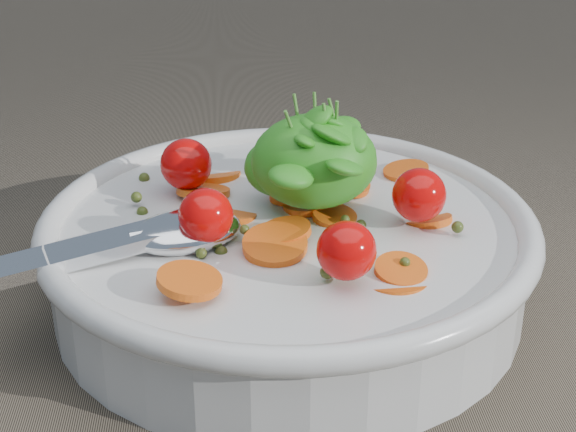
{
  "coord_description": "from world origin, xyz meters",
  "views": [
    {
      "loc": [
        -0.03,
        -0.49,
        0.29
      ],
      "look_at": [
        0.0,
        -0.02,
        0.06
      ],
      "focal_mm": 55.0,
      "sensor_mm": 36.0,
      "label": 1
    }
  ],
  "objects": [
    {
      "name": "ground",
      "position": [
        0.0,
        0.0,
        0.0
      ],
      "size": [
        6.0,
        6.0,
        0.0
      ],
      "primitive_type": "plane",
      "color": "#6D604E",
      "rests_on": "ground"
    },
    {
      "name": "napkin",
      "position": [
        -0.01,
        0.15,
        0.0
      ],
      "size": [
        0.19,
        0.17,
        0.01
      ],
      "primitive_type": "cube",
      "rotation": [
        0.0,
        0.0,
        0.04
      ],
      "color": "white",
      "rests_on": "ground"
    },
    {
      "name": "bowl",
      "position": [
        0.0,
        -0.02,
        0.03
      ],
      "size": [
        0.32,
        0.3,
        0.13
      ],
      "color": "silver",
      "rests_on": "ground"
    }
  ]
}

